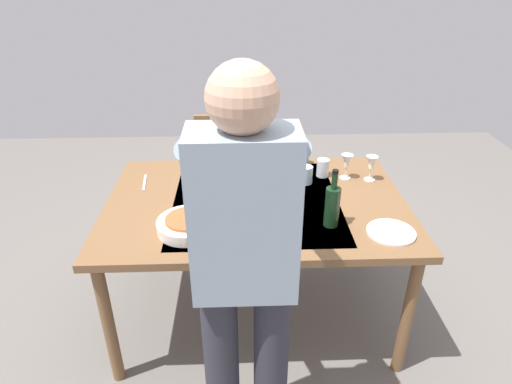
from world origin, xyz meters
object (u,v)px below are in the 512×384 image
(wine_bottle, at_px, (332,205))
(water_cup_far_right, at_px, (323,168))
(wine_glass_left, at_px, (347,162))
(water_cup_near_right, at_px, (286,156))
(side_bowl_salad, at_px, (255,164))
(serving_bowl_pasta, at_px, (188,224))
(dining_table, at_px, (256,211))
(side_bowl_bread, at_px, (222,164))
(chair_near, at_px, (223,169))
(dinner_plate_near, at_px, (391,232))
(water_cup_far_left, at_px, (304,157))
(person_server, at_px, (245,266))
(wine_glass_right, at_px, (371,164))
(water_cup_near_left, at_px, (306,175))

(wine_bottle, xyz_separation_m, water_cup_far_right, (-0.05, -0.54, -0.06))
(wine_bottle, relative_size, wine_glass_left, 1.96)
(water_cup_near_right, xyz_separation_m, side_bowl_salad, (0.19, 0.07, -0.02))
(serving_bowl_pasta, bearing_deg, dining_table, -140.16)
(dining_table, height_order, side_bowl_bread, side_bowl_bread)
(chair_near, distance_m, dinner_plate_near, 1.54)
(water_cup_far_left, height_order, serving_bowl_pasta, water_cup_far_left)
(water_cup_far_right, bearing_deg, person_server, 66.23)
(wine_glass_right, bearing_deg, serving_bowl_pasta, 26.13)
(water_cup_far_right, bearing_deg, dining_table, 34.73)
(water_cup_near_right, height_order, water_cup_far_right, water_cup_near_right)
(water_cup_far_right, bearing_deg, water_cup_near_left, 37.73)
(side_bowl_bread, relative_size, dinner_plate_near, 0.70)
(water_cup_far_right, bearing_deg, serving_bowl_pasta, 37.11)
(person_server, bearing_deg, wine_bottle, -128.05)
(dining_table, xyz_separation_m, water_cup_near_left, (-0.29, -0.19, 0.12))
(serving_bowl_pasta, xyz_separation_m, side_bowl_bread, (-0.14, -0.68, 0.00))
(wine_bottle, bearing_deg, wine_glass_right, -123.90)
(person_server, height_order, side_bowl_salad, person_server)
(water_cup_near_right, xyz_separation_m, serving_bowl_pasta, (0.54, 0.74, -0.02))
(water_cup_far_right, relative_size, side_bowl_salad, 0.59)
(dining_table, xyz_separation_m, serving_bowl_pasta, (0.33, 0.28, 0.10))
(person_server, xyz_separation_m, side_bowl_salad, (-0.08, -1.19, -0.15))
(chair_near, distance_m, side_bowl_salad, 0.64)
(water_cup_far_left, bearing_deg, wine_glass_left, 135.78)
(water_cup_near_right, xyz_separation_m, water_cup_far_left, (-0.11, -0.00, -0.01))
(water_cup_near_left, relative_size, water_cup_far_right, 0.98)
(wine_glass_left, bearing_deg, side_bowl_salad, -15.37)
(chair_near, distance_m, wine_bottle, 1.36)
(wine_glass_right, relative_size, water_cup_far_right, 1.43)
(chair_near, relative_size, side_bowl_bread, 5.69)
(water_cup_far_left, relative_size, side_bowl_bread, 0.60)
(person_server, xyz_separation_m, serving_bowl_pasta, (0.26, -0.52, -0.15))
(person_server, distance_m, side_bowl_bread, 1.22)
(side_bowl_bread, bearing_deg, wine_bottle, 129.63)
(chair_near, bearing_deg, water_cup_near_left, 124.86)
(water_cup_far_left, distance_m, side_bowl_salad, 0.31)
(wine_glass_left, bearing_deg, wine_bottle, 70.17)
(wine_glass_right, height_order, dinner_plate_near, wine_glass_right)
(wine_glass_right, xyz_separation_m, serving_bowl_pasta, (1.01, 0.49, -0.07))
(water_cup_near_right, relative_size, serving_bowl_pasta, 0.36)
(water_cup_far_left, bearing_deg, side_bowl_bread, 5.80)
(water_cup_near_left, xyz_separation_m, water_cup_far_left, (-0.02, -0.26, -0.00))
(water_cup_near_left, height_order, side_bowl_bread, water_cup_near_left)
(water_cup_far_left, height_order, side_bowl_salad, water_cup_far_left)
(chair_near, height_order, side_bowl_salad, chair_near)
(wine_bottle, bearing_deg, chair_near, -64.27)
(water_cup_near_right, xyz_separation_m, side_bowl_bread, (0.40, 0.05, -0.02))
(water_cup_far_right, bearing_deg, dinner_plate_near, 109.40)
(water_cup_near_left, distance_m, water_cup_near_right, 0.28)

